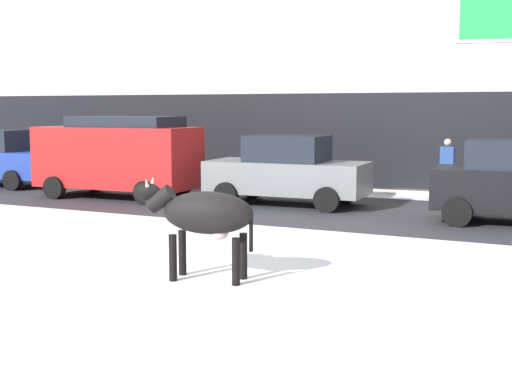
% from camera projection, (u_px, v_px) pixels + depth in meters
% --- Properties ---
extents(ground_plane, '(120.00, 120.00, 0.00)m').
position_uv_depth(ground_plane, '(189.00, 278.00, 10.52)').
color(ground_plane, white).
extents(road_strip, '(60.00, 5.60, 0.01)m').
position_uv_depth(road_strip, '(345.00, 211.00, 17.24)').
color(road_strip, '#333338').
rests_on(road_strip, ground).
extents(cow_black, '(1.93, 0.85, 1.54)m').
position_uv_depth(cow_black, '(203.00, 214.00, 10.29)').
color(cow_black, black).
rests_on(cow_black, ground).
extents(car_red_van, '(4.69, 2.29, 2.32)m').
position_uv_depth(car_red_van, '(118.00, 154.00, 19.67)').
color(car_red_van, red).
rests_on(car_red_van, ground).
extents(car_grey_sedan, '(4.28, 2.14, 1.84)m').
position_uv_depth(car_grey_sedan, '(287.00, 171.00, 18.22)').
color(car_grey_sedan, slate).
rests_on(car_grey_sedan, ground).
extents(pedestrian_by_cars, '(0.36, 0.24, 1.73)m').
position_uv_depth(pedestrian_by_cars, '(447.00, 170.00, 18.75)').
color(pedestrian_by_cars, '#282833').
rests_on(pedestrian_by_cars, ground).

